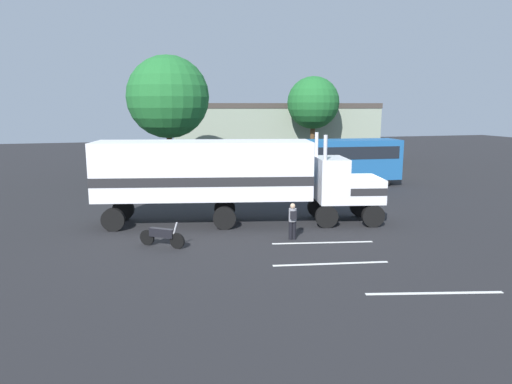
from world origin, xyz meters
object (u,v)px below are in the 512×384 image
(motorcycle, at_px, (162,236))
(tree_center, at_px, (313,103))
(tree_left, at_px, (168,97))
(parked_bus, at_px, (326,158))
(parked_car, at_px, (147,183))
(person_bystander, at_px, (293,220))
(semi_truck, at_px, (226,174))

(motorcycle, bearing_deg, tree_center, 54.54)
(motorcycle, relative_size, tree_left, 0.18)
(parked_bus, relative_size, motorcycle, 6.29)
(parked_bus, bearing_deg, parked_car, -179.62)
(person_bystander, bearing_deg, tree_center, 65.94)
(motorcycle, bearing_deg, tree_left, 83.86)
(parked_bus, relative_size, parked_car, 2.46)
(tree_center, bearing_deg, parked_bus, -106.41)
(parked_car, bearing_deg, semi_truck, -68.78)
(semi_truck, distance_m, tree_left, 15.14)
(semi_truck, relative_size, tree_left, 1.48)
(tree_center, bearing_deg, semi_truck, -123.02)
(person_bystander, bearing_deg, semi_truck, 122.03)
(parked_car, xyz_separation_m, tree_left, (2.01, 5.43, 5.71))
(parked_car, relative_size, motorcycle, 2.55)
(parked_bus, distance_m, tree_left, 12.92)
(semi_truck, height_order, parked_car, semi_truck)
(tree_center, bearing_deg, tree_left, -162.92)
(parked_bus, xyz_separation_m, parked_car, (-12.89, -0.09, -1.26))
(parked_car, bearing_deg, parked_bus, 0.38)
(parked_bus, bearing_deg, person_bystander, -119.26)
(parked_bus, height_order, motorcycle, parked_bus)
(person_bystander, xyz_separation_m, motorcycle, (-5.65, 0.39, -0.41))
(person_bystander, relative_size, tree_left, 0.17)
(motorcycle, bearing_deg, parked_car, 90.50)
(parked_bus, distance_m, motorcycle, 17.84)
(semi_truck, relative_size, motorcycle, 8.08)
(semi_truck, distance_m, parked_car, 9.91)
(tree_left, bearing_deg, parked_car, -110.31)
(parked_car, height_order, tree_center, tree_center)
(person_bystander, relative_size, parked_bus, 0.15)
(parked_car, distance_m, motorcycle, 12.26)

